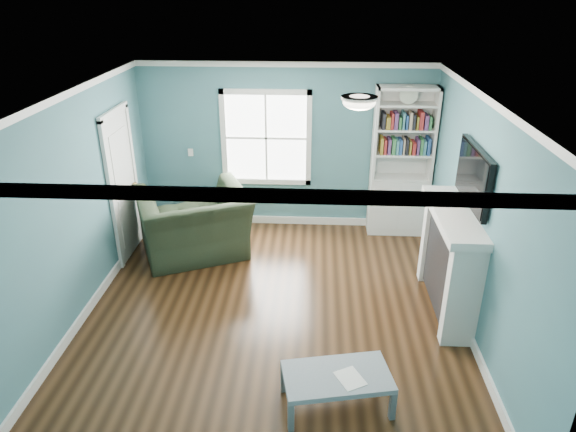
{
  "coord_description": "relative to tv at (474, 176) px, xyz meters",
  "views": [
    {
      "loc": [
        0.46,
        -5.17,
        3.68
      ],
      "look_at": [
        0.15,
        0.4,
        1.1
      ],
      "focal_mm": 32.0,
      "sensor_mm": 36.0,
      "label": 1
    }
  ],
  "objects": [
    {
      "name": "room_walls",
      "position": [
        -2.2,
        -0.2,
        -0.14
      ],
      "size": [
        5.0,
        5.0,
        5.0
      ],
      "color": "#3F6B77",
      "rests_on": "ground"
    },
    {
      "name": "door",
      "position": [
        -4.42,
        1.2,
        -0.65
      ],
      "size": [
        0.12,
        0.98,
        2.17
      ],
      "color": "silver",
      "rests_on": "ground"
    },
    {
      "name": "window",
      "position": [
        -2.5,
        2.29,
        -0.27
      ],
      "size": [
        1.4,
        0.06,
        1.5
      ],
      "color": "white",
      "rests_on": "room_walls"
    },
    {
      "name": "ceiling_fixture",
      "position": [
        -1.3,
        -0.1,
        0.82
      ],
      "size": [
        0.38,
        0.38,
        0.15
      ],
      "color": "white",
      "rests_on": "room_walls"
    },
    {
      "name": "paper_sheet",
      "position": [
        -1.37,
        -1.71,
        -1.36
      ],
      "size": [
        0.32,
        0.34,
        0.0
      ],
      "primitive_type": "cube",
      "rotation": [
        0.0,
        0.0,
        0.49
      ],
      "color": "white",
      "rests_on": "coffee_table"
    },
    {
      "name": "floor",
      "position": [
        -2.2,
        -0.2,
        -1.72
      ],
      "size": [
        5.0,
        5.0,
        0.0
      ],
      "primitive_type": "plane",
      "color": "black",
      "rests_on": "ground"
    },
    {
      "name": "recliner",
      "position": [
        -3.46,
        1.19,
        -1.08
      ],
      "size": [
        1.75,
        1.49,
        1.3
      ],
      "primitive_type": "imported",
      "rotation": [
        0.0,
        0.0,
        -2.72
      ],
      "color": "black",
      "rests_on": "ground"
    },
    {
      "name": "tv",
      "position": [
        0.0,
        0.0,
        0.0
      ],
      "size": [
        0.06,
        1.1,
        0.65
      ],
      "primitive_type": "cube",
      "color": "black",
      "rests_on": "fireplace"
    },
    {
      "name": "trim",
      "position": [
        -2.2,
        -0.2,
        -0.49
      ],
      "size": [
        4.5,
        5.0,
        2.6
      ],
      "color": "white",
      "rests_on": "ground"
    },
    {
      "name": "light_switch",
      "position": [
        -3.7,
        2.28,
        -0.52
      ],
      "size": [
        0.08,
        0.01,
        0.12
      ],
      "primitive_type": "cube",
      "color": "white",
      "rests_on": "room_walls"
    },
    {
      "name": "bookshelf",
      "position": [
        -0.43,
        2.1,
        -0.8
      ],
      "size": [
        0.9,
        0.35,
        2.31
      ],
      "color": "silver",
      "rests_on": "ground"
    },
    {
      "name": "coffee_table",
      "position": [
        -1.49,
        -1.67,
        -1.41
      ],
      "size": [
        1.08,
        0.72,
        0.36
      ],
      "rotation": [
        0.0,
        0.0,
        0.2
      ],
      "color": "#4E575D",
      "rests_on": "ground"
    },
    {
      "name": "fireplace",
      "position": [
        -0.12,
        0.0,
        -1.09
      ],
      "size": [
        0.44,
        1.58,
        1.3
      ],
      "color": "black",
      "rests_on": "ground"
    }
  ]
}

